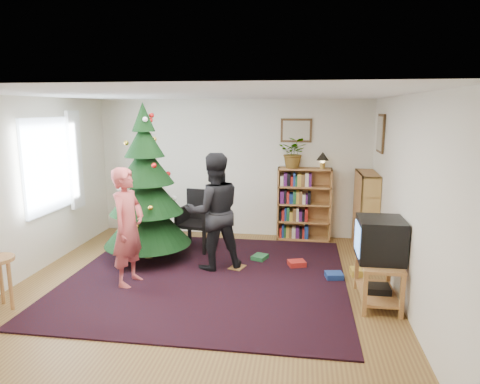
# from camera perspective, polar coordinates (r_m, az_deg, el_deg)

# --- Properties ---
(floor) EXTENTS (5.00, 5.00, 0.00)m
(floor) POSITION_cam_1_polar(r_m,az_deg,el_deg) (5.86, -5.02, -12.40)
(floor) COLOR brown
(floor) RESTS_ON ground
(ceiling) EXTENTS (5.00, 5.00, 0.00)m
(ceiling) POSITION_cam_1_polar(r_m,az_deg,el_deg) (5.38, -5.48, 12.82)
(ceiling) COLOR white
(ceiling) RESTS_ON wall_back
(wall_back) EXTENTS (5.00, 0.02, 2.50)m
(wall_back) POSITION_cam_1_polar(r_m,az_deg,el_deg) (7.91, -0.98, 3.20)
(wall_back) COLOR silver
(wall_back) RESTS_ON floor
(wall_front) EXTENTS (5.00, 0.02, 2.50)m
(wall_front) POSITION_cam_1_polar(r_m,az_deg,el_deg) (3.20, -15.93, -9.10)
(wall_front) COLOR silver
(wall_front) RESTS_ON floor
(wall_left) EXTENTS (0.02, 5.00, 2.50)m
(wall_left) POSITION_cam_1_polar(r_m,az_deg,el_deg) (6.54, -27.06, 0.33)
(wall_left) COLOR silver
(wall_left) RESTS_ON floor
(wall_right) EXTENTS (0.02, 5.00, 2.50)m
(wall_right) POSITION_cam_1_polar(r_m,az_deg,el_deg) (5.47, 21.12, -1.07)
(wall_right) COLOR silver
(wall_right) RESTS_ON floor
(rug) EXTENTS (3.80, 3.60, 0.02)m
(rug) POSITION_cam_1_polar(r_m,az_deg,el_deg) (6.13, -4.36, -11.22)
(rug) COLOR black
(rug) RESTS_ON floor
(window_pane) EXTENTS (0.04, 1.20, 1.40)m
(window_pane) POSITION_cam_1_polar(r_m,az_deg,el_deg) (6.98, -24.21, 3.25)
(window_pane) COLOR silver
(window_pane) RESTS_ON wall_left
(curtain) EXTENTS (0.06, 0.35, 1.60)m
(curtain) POSITION_cam_1_polar(r_m,az_deg,el_deg) (7.55, -21.12, 4.00)
(curtain) COLOR silver
(curtain) RESTS_ON wall_left
(picture_back) EXTENTS (0.55, 0.03, 0.42)m
(picture_back) POSITION_cam_1_polar(r_m,az_deg,el_deg) (7.71, 7.51, 8.14)
(picture_back) COLOR #4C3319
(picture_back) RESTS_ON wall_back
(picture_right) EXTENTS (0.03, 0.50, 0.60)m
(picture_right) POSITION_cam_1_polar(r_m,az_deg,el_deg) (7.09, 18.27, 7.43)
(picture_right) COLOR #4C3319
(picture_right) RESTS_ON wall_right
(christmas_tree) EXTENTS (1.34, 1.34, 2.43)m
(christmas_tree) POSITION_cam_1_polar(r_m,az_deg,el_deg) (6.70, -12.37, -0.55)
(christmas_tree) COLOR #3F2816
(christmas_tree) RESTS_ON rug
(bookshelf_back) EXTENTS (0.95, 0.30, 1.30)m
(bookshelf_back) POSITION_cam_1_polar(r_m,az_deg,el_deg) (7.75, 8.53, -1.49)
(bookshelf_back) COLOR #AF843E
(bookshelf_back) RESTS_ON floor
(bookshelf_right) EXTENTS (0.30, 0.95, 1.30)m
(bookshelf_right) POSITION_cam_1_polar(r_m,az_deg,el_deg) (7.44, 16.40, -2.34)
(bookshelf_right) COLOR #AF843E
(bookshelf_right) RESTS_ON floor
(tv_stand) EXTENTS (0.47, 0.84, 0.55)m
(tv_stand) POSITION_cam_1_polar(r_m,az_deg,el_deg) (5.54, 17.91, -10.78)
(tv_stand) COLOR #AF843E
(tv_stand) RESTS_ON floor
(crt_tv) EXTENTS (0.54, 0.58, 0.50)m
(crt_tv) POSITION_cam_1_polar(r_m,az_deg,el_deg) (5.38, 18.19, -6.01)
(crt_tv) COLOR black
(crt_tv) RESTS_ON tv_stand
(armchair) EXTENTS (0.62, 0.63, 0.99)m
(armchair) POSITION_cam_1_polar(r_m,az_deg,el_deg) (7.24, -5.64, -3.36)
(armchair) COLOR black
(armchair) RESTS_ON rug
(person_standing) EXTENTS (0.47, 0.63, 1.59)m
(person_standing) POSITION_cam_1_polar(r_m,az_deg,el_deg) (5.84, -14.71, -4.56)
(person_standing) COLOR #BF4C4C
(person_standing) RESTS_ON rug
(person_by_chair) EXTENTS (1.03, 0.93, 1.72)m
(person_by_chair) POSITION_cam_1_polar(r_m,az_deg,el_deg) (6.22, -3.50, -2.65)
(person_by_chair) COLOR black
(person_by_chair) RESTS_ON rug
(potted_plant) EXTENTS (0.57, 0.52, 0.54)m
(potted_plant) POSITION_cam_1_polar(r_m,az_deg,el_deg) (7.61, 7.21, 5.24)
(potted_plant) COLOR gray
(potted_plant) RESTS_ON bookshelf_back
(table_lamp) EXTENTS (0.22, 0.22, 0.29)m
(table_lamp) POSITION_cam_1_polar(r_m,az_deg,el_deg) (7.62, 10.97, 4.56)
(table_lamp) COLOR #A57F33
(table_lamp) RESTS_ON bookshelf_back
(floor_clutter) EXTENTS (1.93, 0.81, 0.08)m
(floor_clutter) POSITION_cam_1_polar(r_m,az_deg,el_deg) (6.43, 7.44, -9.91)
(floor_clutter) COLOR #A51E19
(floor_clutter) RESTS_ON rug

